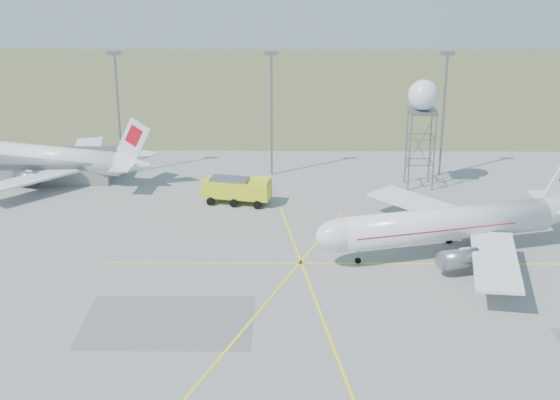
{
  "coord_description": "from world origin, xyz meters",
  "views": [
    {
      "loc": [
        -7.53,
        -58.17,
        40.12
      ],
      "look_at": [
        -8.38,
        40.0,
        4.76
      ],
      "focal_mm": 50.0,
      "sensor_mm": 36.0,
      "label": 1
    }
  ],
  "objects_px": {
    "airliner_far": "(54,158)",
    "airliner_main": "(451,224)",
    "radar_tower": "(421,128)",
    "fire_truck": "(239,191)"
  },
  "relations": [
    {
      "from": "airliner_main",
      "to": "fire_truck",
      "type": "relative_size",
      "value": 3.51
    },
    {
      "from": "airliner_main",
      "to": "radar_tower",
      "type": "relative_size",
      "value": 2.16
    },
    {
      "from": "airliner_main",
      "to": "radar_tower",
      "type": "bearing_deg",
      "value": -105.97
    },
    {
      "from": "radar_tower",
      "to": "fire_truck",
      "type": "relative_size",
      "value": 1.62
    },
    {
      "from": "airliner_far",
      "to": "fire_truck",
      "type": "xyz_separation_m",
      "value": [
        30.73,
        -11.41,
        -1.57
      ]
    },
    {
      "from": "airliner_far",
      "to": "airliner_main",
      "type": "bearing_deg",
      "value": 170.11
    },
    {
      "from": "airliner_main",
      "to": "fire_truck",
      "type": "bearing_deg",
      "value": -48.74
    },
    {
      "from": "radar_tower",
      "to": "fire_truck",
      "type": "xyz_separation_m",
      "value": [
        -28.16,
        -8.19,
        -7.7
      ]
    },
    {
      "from": "airliner_main",
      "to": "fire_truck",
      "type": "distance_m",
      "value": 33.45
    },
    {
      "from": "airliner_main",
      "to": "fire_truck",
      "type": "xyz_separation_m",
      "value": [
        -27.9,
        18.35,
        -1.98
      ]
    }
  ]
}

